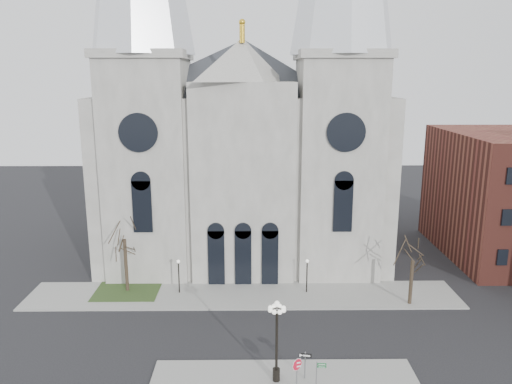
{
  "coord_description": "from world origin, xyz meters",
  "views": [
    {
      "loc": [
        0.78,
        -32.15,
        20.1
      ],
      "look_at": [
        1.19,
        8.0,
        10.68
      ],
      "focal_mm": 35.0,
      "sensor_mm": 36.0,
      "label": 1
    }
  ],
  "objects_px": {
    "globe_lamp": "(277,331)",
    "one_way_sign": "(305,360)",
    "street_name_sign": "(318,373)",
    "stop_sign": "(297,368)"
  },
  "relations": [
    {
      "from": "globe_lamp",
      "to": "one_way_sign",
      "type": "xyz_separation_m",
      "value": [
        1.94,
        0.26,
        -2.29
      ]
    },
    {
      "from": "one_way_sign",
      "to": "street_name_sign",
      "type": "relative_size",
      "value": 0.95
    },
    {
      "from": "globe_lamp",
      "to": "one_way_sign",
      "type": "bearing_deg",
      "value": 7.54
    },
    {
      "from": "globe_lamp",
      "to": "one_way_sign",
      "type": "height_order",
      "value": "globe_lamp"
    },
    {
      "from": "stop_sign",
      "to": "street_name_sign",
      "type": "relative_size",
      "value": 1.17
    },
    {
      "from": "globe_lamp",
      "to": "street_name_sign",
      "type": "bearing_deg",
      "value": -22.28
    },
    {
      "from": "globe_lamp",
      "to": "one_way_sign",
      "type": "distance_m",
      "value": 3.01
    },
    {
      "from": "globe_lamp",
      "to": "one_way_sign",
      "type": "relative_size",
      "value": 2.96
    },
    {
      "from": "stop_sign",
      "to": "one_way_sign",
      "type": "height_order",
      "value": "stop_sign"
    },
    {
      "from": "stop_sign",
      "to": "globe_lamp",
      "type": "distance_m",
      "value": 2.58
    }
  ]
}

